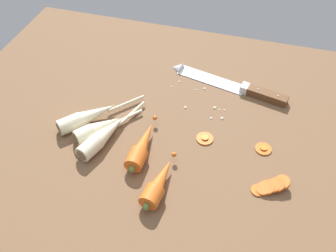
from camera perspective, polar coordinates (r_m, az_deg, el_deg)
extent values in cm
cube|color=brown|center=(96.89, 0.33, -0.61)|extent=(120.00, 90.00, 4.00)
cube|color=silver|center=(109.13, 6.59, 7.04)|extent=(20.48, 8.72, 0.50)
cone|color=silver|center=(112.70, 1.35, 8.82)|extent=(3.80, 4.53, 3.96)
cube|color=silver|center=(106.29, 11.56, 5.66)|extent=(2.60, 3.31, 2.20)
cube|color=brown|center=(105.27, 14.84, 4.47)|extent=(11.35, 5.17, 2.20)
sphere|color=silver|center=(104.96, 13.52, 5.44)|extent=(0.50, 0.50, 0.50)
sphere|color=silver|center=(104.25, 16.39, 4.40)|extent=(0.50, 0.50, 0.50)
cylinder|color=#D6601E|center=(85.66, -4.86, -5.00)|extent=(4.24, 4.89, 4.20)
cone|color=#D6601E|center=(89.13, -3.58, -2.22)|extent=(4.08, 11.68, 3.99)
sphere|color=#D6601E|center=(94.23, -2.01, 1.24)|extent=(1.20, 1.20, 1.20)
cylinder|color=#5B7F3D|center=(83.96, -5.56, -6.54)|extent=(1.21, 1.01, 1.20)
cylinder|color=#D6601E|center=(79.57, -2.50, -10.62)|extent=(4.69, 4.80, 4.20)
cone|color=#D6601E|center=(82.21, -0.97, -7.84)|extent=(5.22, 10.77, 3.99)
sphere|color=#D6601E|center=(86.19, 0.92, -4.35)|extent=(1.20, 1.20, 1.20)
cylinder|color=#5B7F3D|center=(78.27, -3.36, -12.17)|extent=(1.31, 1.14, 1.20)
cylinder|color=beige|center=(92.51, -12.62, -1.34)|extent=(5.84, 5.90, 4.00)
cone|color=beige|center=(93.93, -9.36, 0.22)|extent=(7.79, 8.42, 3.80)
cylinder|color=beige|center=(96.38, -6.09, 1.38)|extent=(5.76, 6.99, 0.70)
cylinder|color=brown|center=(92.10, -13.82, -1.91)|extent=(2.38, 1.98, 2.80)
cylinder|color=beige|center=(95.94, -14.73, 0.28)|extent=(6.71, 6.85, 4.00)
cone|color=beige|center=(97.39, -10.55, 2.06)|extent=(9.44, 10.00, 3.80)
cylinder|color=beige|center=(100.10, -6.38, 3.42)|extent=(7.65, 8.56, 0.70)
cylinder|color=brown|center=(95.56, -16.26, -0.37)|extent=(2.30, 2.07, 2.80)
cylinder|color=beige|center=(89.45, -11.81, -3.29)|extent=(5.57, 6.49, 4.00)
cone|color=beige|center=(92.76, -8.61, -0.40)|extent=(6.78, 10.45, 3.80)
cylinder|color=beige|center=(97.28, -5.54, 1.96)|extent=(4.11, 10.18, 0.70)
cylinder|color=brown|center=(88.39, -13.02, -4.38)|extent=(2.74, 1.20, 2.80)
cylinder|color=#D6601E|center=(84.77, 13.52, -9.42)|extent=(3.10, 3.10, 0.70)
cylinder|color=#D6601E|center=(84.89, 14.26, -9.24)|extent=(3.32, 3.21, 1.85)
cylinder|color=#D6601E|center=(85.03, 14.85, -9.00)|extent=(3.64, 3.49, 2.21)
cylinder|color=#D6601E|center=(85.24, 15.60, -8.77)|extent=(3.38, 3.24, 2.03)
cylinder|color=#D6601E|center=(85.42, 16.24, -8.54)|extent=(3.65, 3.48, 2.35)
cylinder|color=#D6601E|center=(85.81, 16.96, -8.15)|extent=(3.59, 3.46, 2.07)
cylinder|color=#D6601E|center=(92.50, 14.30, -3.31)|extent=(3.94, 3.94, 0.70)
cylinder|color=orange|center=(92.30, 14.33, -3.21)|extent=(1.65, 1.65, 0.16)
cylinder|color=#D6601E|center=(92.27, 5.61, -1.84)|extent=(4.21, 4.21, 0.70)
cylinder|color=orange|center=(92.07, 5.62, -1.73)|extent=(1.77, 1.77, 0.16)
sphere|color=silver|center=(100.07, 8.57, 2.46)|extent=(0.52, 0.52, 0.52)
sphere|color=silver|center=(99.67, 2.67, 2.95)|extent=(0.85, 0.85, 0.85)
sphere|color=silver|center=(100.26, 7.11, 2.90)|extent=(0.88, 0.88, 0.88)
sphere|color=silver|center=(105.83, 5.57, 5.77)|extent=(0.73, 0.73, 0.73)
sphere|color=silver|center=(97.64, 8.22, 1.30)|extent=(0.88, 0.88, 0.88)
sphere|color=silver|center=(105.39, 4.36, 5.58)|extent=(0.50, 0.50, 0.50)
sphere|color=silver|center=(106.05, 0.54, 6.04)|extent=(0.50, 0.50, 0.50)
sphere|color=silver|center=(97.39, 6.59, 1.27)|extent=(0.65, 0.65, 0.65)
sphere|color=silver|center=(100.01, 7.84, 2.52)|extent=(0.50, 0.50, 0.50)
sphere|color=silver|center=(107.83, 1.73, 6.83)|extent=(0.57, 0.57, 0.57)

